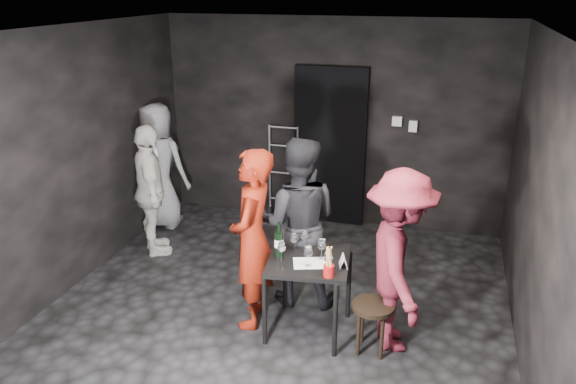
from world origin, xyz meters
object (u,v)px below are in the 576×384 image
(hand_truck, at_px, (283,203))
(tasting_table, at_px, (309,268))
(server_red, at_px, (252,226))
(wine_bottle, at_px, (279,243))
(stool, at_px, (373,313))
(breadstick_cup, at_px, (329,262))
(man_maroon, at_px, (400,253))
(bystander_grey, at_px, (158,160))
(woman_black, at_px, (298,210))
(bystander_cream, at_px, (150,188))

(hand_truck, relative_size, tasting_table, 1.75)
(tasting_table, relative_size, server_red, 0.38)
(wine_bottle, bearing_deg, stool, -8.04)
(wine_bottle, distance_m, breadstick_cup, 0.57)
(hand_truck, xyz_separation_m, man_maroon, (1.79, -2.46, 0.68))
(tasting_table, height_order, man_maroon, man_maroon)
(server_red, relative_size, wine_bottle, 5.96)
(man_maroon, relative_size, breadstick_cup, 6.27)
(bystander_grey, relative_size, wine_bottle, 5.53)
(tasting_table, bearing_deg, man_maroon, 1.39)
(woman_black, bearing_deg, server_red, 50.65)
(server_red, bearing_deg, stool, 75.90)
(woman_black, relative_size, wine_bottle, 5.97)
(hand_truck, height_order, woman_black, woman_black)
(man_maroon, bearing_deg, server_red, 74.11)
(breadstick_cup, bearing_deg, hand_truck, 114.30)
(bystander_cream, xyz_separation_m, breadstick_cup, (2.43, -1.33, 0.05))
(hand_truck, height_order, tasting_table, hand_truck)
(woman_black, xyz_separation_m, man_maroon, (1.04, -0.49, -0.08))
(server_red, bearing_deg, hand_truck, -175.45)
(stool, xyz_separation_m, breadstick_cup, (-0.38, -0.12, 0.50))
(stool, distance_m, woman_black, 1.24)
(server_red, height_order, woman_black, woman_black)
(stool, relative_size, bystander_cream, 0.28)
(server_red, relative_size, man_maroon, 1.09)
(server_red, distance_m, woman_black, 0.58)
(hand_truck, distance_m, bystander_grey, 1.77)
(stool, distance_m, server_red, 1.32)
(breadstick_cup, bearing_deg, bystander_grey, 142.54)
(bystander_grey, xyz_separation_m, breadstick_cup, (2.74, -2.10, -0.04))
(hand_truck, height_order, breadstick_cup, hand_truck)
(bystander_cream, xyz_separation_m, bystander_grey, (-0.32, 0.77, 0.09))
(bystander_grey, bearing_deg, tasting_table, 147.44)
(server_red, height_order, breadstick_cup, server_red)
(hand_truck, height_order, wine_bottle, hand_truck)
(wine_bottle, bearing_deg, hand_truck, 106.11)
(man_maroon, bearing_deg, bystander_grey, 45.16)
(hand_truck, height_order, stool, hand_truck)
(stool, bearing_deg, man_maroon, 43.56)
(woman_black, relative_size, breadstick_cup, 6.84)
(bystander_grey, bearing_deg, woman_black, 153.27)
(stool, relative_size, man_maroon, 0.26)
(server_red, bearing_deg, man_maroon, 84.19)
(tasting_table, distance_m, wine_bottle, 0.36)
(tasting_table, distance_m, breadstick_cup, 0.43)
(bystander_grey, bearing_deg, server_red, 140.83)
(breadstick_cup, bearing_deg, woman_black, 122.00)
(server_red, height_order, man_maroon, server_red)
(stool, xyz_separation_m, woman_black, (-0.86, 0.66, 0.61))
(stool, distance_m, bystander_cream, 3.09)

